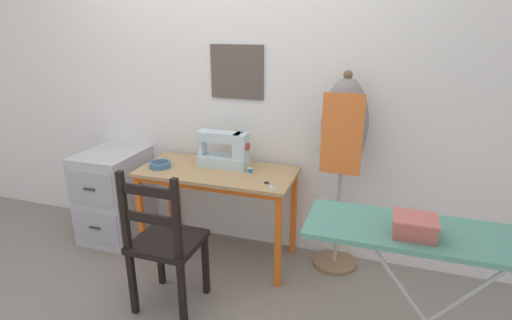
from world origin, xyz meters
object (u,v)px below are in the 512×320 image
scissors (269,184)px  ironing_board (440,244)px  dress_form (343,136)px  sewing_machine (226,151)px  fabric_bowl (160,164)px  filing_cabinet (115,195)px  storage_box (415,226)px  thread_spool_near_machine (250,170)px  wooden_chair (165,243)px

scissors → ironing_board: ironing_board is taller
dress_form → scissors: bearing=-144.7°
sewing_machine → fabric_bowl: 0.50m
sewing_machine → scissors: (0.40, -0.24, -0.12)m
ironing_board → fabric_bowl: bearing=157.2°
filing_cabinet → dress_form: dress_form is taller
ironing_board → sewing_machine: bearing=145.5°
scissors → storage_box: storage_box is taller
sewing_machine → dress_form: (0.84, 0.06, 0.17)m
thread_spool_near_machine → dress_form: bearing=11.9°
fabric_bowl → scissors: fabric_bowl is taller
fabric_bowl → dress_form: dress_form is taller
sewing_machine → fabric_bowl: size_ratio=2.47×
scissors → storage_box: size_ratio=0.71×
dress_form → thread_spool_near_machine: bearing=-168.1°
wooden_chair → dress_form: 1.35m
ironing_board → dress_form: bearing=117.8°
filing_cabinet → ironing_board: size_ratio=0.66×
scissors → ironing_board: (0.96, -0.69, 0.13)m
fabric_bowl → dress_form: size_ratio=0.11×
dress_form → sewing_machine: bearing=-175.7°
scissors → storage_box: 1.15m
fabric_bowl → dress_form: 1.34m
fabric_bowl → wooden_chair: (0.35, -0.56, -0.28)m
scissors → filing_cabinet: size_ratio=0.17×
thread_spool_near_machine → storage_box: storage_box is taller
scissors → thread_spool_near_machine: bearing=137.7°
fabric_bowl → filing_cabinet: bearing=168.4°
thread_spool_near_machine → ironing_board: size_ratio=0.04×
fabric_bowl → dress_form: (1.29, 0.23, 0.27)m
storage_box → thread_spool_near_machine: bearing=138.5°
sewing_machine → scissors: sewing_machine is taller
storage_box → filing_cabinet: bearing=157.5°
scissors → thread_spool_near_machine: (-0.19, 0.17, 0.02)m
scissors → wooden_chair: (-0.51, -0.49, -0.26)m
sewing_machine → thread_spool_near_machine: size_ratio=9.03×
sewing_machine → storage_box: size_ratio=2.20×
dress_form → storage_box: (0.41, -1.05, -0.07)m
scissors → wooden_chair: wooden_chair is taller
ironing_board → storage_box: size_ratio=6.37×
sewing_machine → thread_spool_near_machine: sewing_machine is taller
thread_spool_near_machine → storage_box: size_ratio=0.24×
filing_cabinet → storage_box: size_ratio=4.21×
wooden_chair → storage_box: 1.46m
scissors → dress_form: dress_form is taller
sewing_machine → dress_form: dress_form is taller
filing_cabinet → sewing_machine: bearing=3.8°
sewing_machine → wooden_chair: bearing=-98.2°
thread_spool_near_machine → wooden_chair: 0.79m
ironing_board → storage_box: (-0.11, -0.05, 0.09)m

